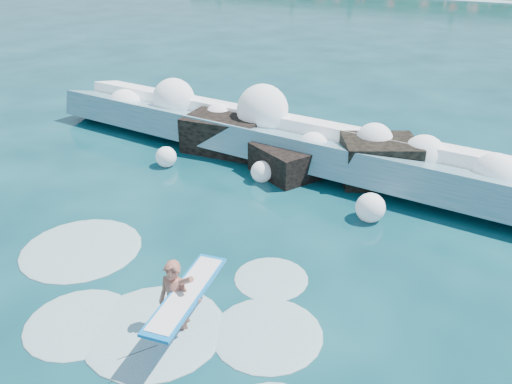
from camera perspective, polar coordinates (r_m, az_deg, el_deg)
ground at (r=12.72m, az=-10.68°, el=-6.61°), size 200.00×200.00×0.00m
breaking_wave at (r=17.71m, az=3.58°, el=5.82°), size 19.67×2.99×1.70m
rock_cluster at (r=17.15m, az=3.61°, el=4.80°), size 8.68×3.72×1.60m
surfer_with_board at (r=9.94m, az=-8.97°, el=-12.24°), size 1.25×3.02×1.88m
wave_spray at (r=17.95m, az=0.40°, el=7.99°), size 15.27×4.46×2.45m
surf_foam at (r=11.27m, az=-12.74°, el=-11.78°), size 8.96×5.31×0.15m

